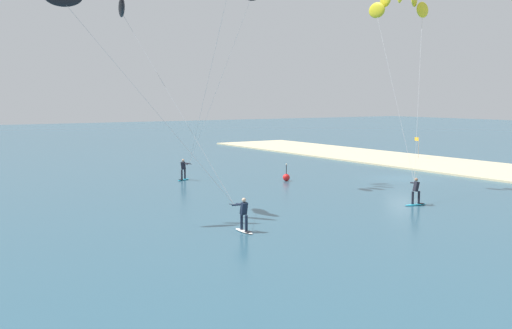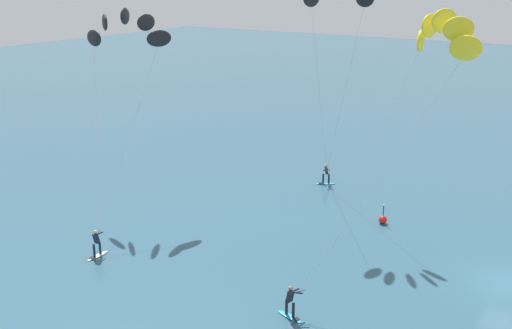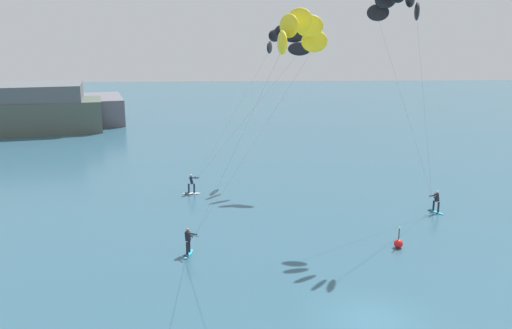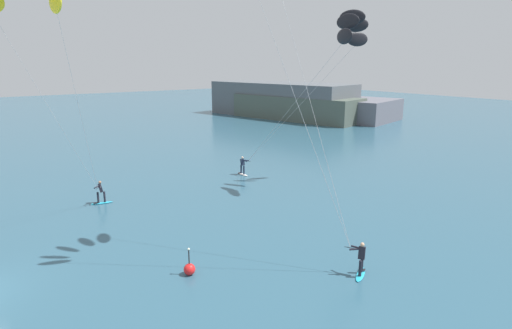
{
  "view_description": "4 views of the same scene",
  "coord_description": "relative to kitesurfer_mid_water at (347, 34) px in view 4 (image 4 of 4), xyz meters",
  "views": [
    {
      "loc": [
        -34.42,
        35.92,
        6.52
      ],
      "look_at": [
        -4.74,
        17.0,
        2.6
      ],
      "focal_mm": 42.35,
      "sensor_mm": 36.0,
      "label": 1
    },
    {
      "loc": [
        -30.4,
        -3.62,
        15.65
      ],
      "look_at": [
        -0.78,
        15.71,
        4.13
      ],
      "focal_mm": 40.82,
      "sensor_mm": 36.0,
      "label": 2
    },
    {
      "loc": [
        -6.55,
        -23.0,
        13.32
      ],
      "look_at": [
        -4.69,
        15.78,
        3.7
      ],
      "focal_mm": 38.78,
      "sensor_mm": 36.0,
      "label": 3
    },
    {
      "loc": [
        20.41,
        0.72,
        9.9
      ],
      "look_at": [
        -1.15,
        16.21,
        3.35
      ],
      "focal_mm": 29.3,
      "sensor_mm": 36.0,
      "label": 4
    }
  ],
  "objects": [
    {
      "name": "kitesurfer_far_out",
      "position": [
        -1.37,
        -21.08,
        0.63
      ],
      "size": [
        7.95,
        7.09,
        14.26
      ],
      "color": "#23ADD1",
      "rests_on": "ground"
    },
    {
      "name": "marker_buoy",
      "position": [
        5.97,
        -16.57,
        -11.6
      ],
      "size": [
        0.56,
        0.56,
        1.38
      ],
      "color": "red",
      "rests_on": "ground"
    },
    {
      "name": "kitesurfer_mid_water",
      "position": [
        0.0,
        0.0,
        0.0
      ],
      "size": [
        10.78,
        7.63,
        13.63
      ],
      "color": "white",
      "rests_on": "ground"
    },
    {
      "name": "distant_headland",
      "position": [
        -34.54,
        26.03,
        -9.37
      ],
      "size": [
        33.26,
        22.21,
        6.18
      ],
      "color": "#4C564C",
      "rests_on": "ground"
    }
  ]
}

